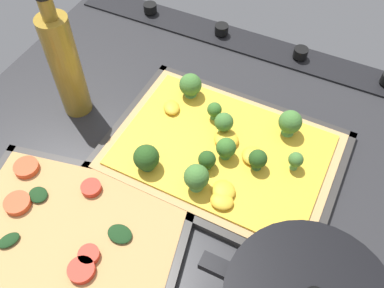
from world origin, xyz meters
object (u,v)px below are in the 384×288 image
baking_tray_back (69,243)px  baking_tray_front (222,155)px  broccoli_pizza (221,148)px  veggie_pizza_back (67,238)px  oil_bottle (65,65)px

baking_tray_back → baking_tray_front: bearing=-119.6°
broccoli_pizza → veggie_pizza_back: broccoli_pizza is taller
broccoli_pizza → baking_tray_back: bearing=60.9°
baking_tray_back → veggie_pizza_back: (0.38, -0.26, 0.68)cm
broccoli_pizza → baking_tray_back: (13.00, 23.41, -1.60)cm
veggie_pizza_back → oil_bottle: oil_bottle is taller
oil_bottle → broccoli_pizza: bearing=-177.3°
broccoli_pizza → baking_tray_front: bearing=-169.5°
baking_tray_back → broccoli_pizza: bearing=-119.1°
broccoli_pizza → oil_bottle: oil_bottle is taller
veggie_pizza_back → baking_tray_front: bearing=-120.6°
broccoli_pizza → oil_bottle: bearing=2.7°
broccoli_pizza → baking_tray_back: 26.83cm
baking_tray_back → veggie_pizza_back: bearing=-33.9°
baking_tray_front → baking_tray_back: same height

